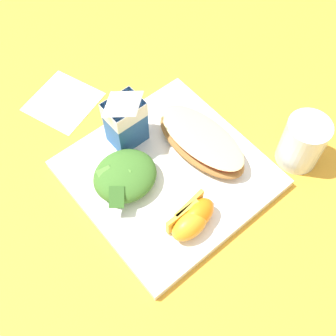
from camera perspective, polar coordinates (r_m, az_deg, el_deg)
ground at (r=0.68m, az=0.00°, el=-1.12°), size 3.00×3.00×0.00m
white_plate at (r=0.67m, az=0.00°, el=-0.79°), size 0.28×0.28×0.02m
cheesy_pizza_bread at (r=0.68m, az=4.28°, el=3.86°), size 0.09×0.18×0.04m
green_salad_pile at (r=0.64m, az=-5.87°, el=-1.06°), size 0.10×0.09×0.04m
milk_carton at (r=0.65m, az=-5.89°, el=6.97°), size 0.06×0.05×0.11m
orange_wedge_front at (r=0.60m, az=2.86°, el=-7.61°), size 0.06×0.04×0.04m
orange_wedge_middle at (r=0.61m, az=3.87°, el=-6.22°), size 0.06×0.04×0.04m
paper_napkin at (r=0.79m, az=-14.06°, el=8.77°), size 0.14×0.14×0.00m
drinking_clear_cup at (r=0.69m, az=17.85°, el=3.33°), size 0.07×0.07×0.09m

